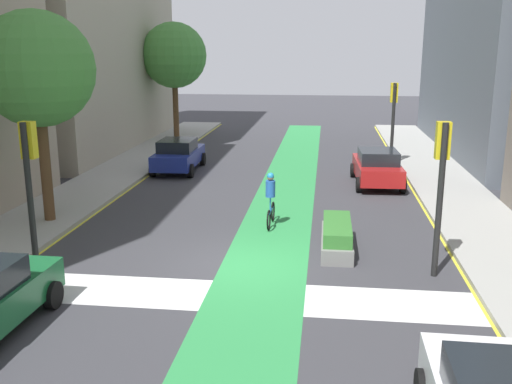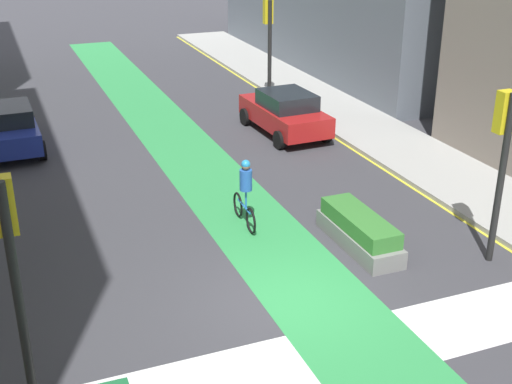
% 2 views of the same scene
% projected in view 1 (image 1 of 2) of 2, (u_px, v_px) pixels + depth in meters
% --- Properties ---
extents(ground_plane, '(120.00, 120.00, 0.00)m').
position_uv_depth(ground_plane, '(240.00, 266.00, 15.90)').
color(ground_plane, '#38383D').
extents(bike_lane_paint, '(2.40, 60.00, 0.01)m').
position_uv_depth(bike_lane_paint, '(264.00, 267.00, 15.82)').
color(bike_lane_paint, '#2D8C47').
rests_on(bike_lane_paint, ground_plane).
extents(crosswalk_band, '(12.00, 1.80, 0.01)m').
position_uv_depth(crosswalk_band, '(228.00, 296.00, 13.98)').
color(crosswalk_band, silver).
rests_on(crosswalk_band, ground_plane).
extents(curb_stripe_left, '(0.16, 60.00, 0.01)m').
position_uv_depth(curb_stripe_left, '(34.00, 257.00, 16.60)').
color(curb_stripe_left, yellow).
rests_on(curb_stripe_left, ground_plane).
extents(curb_stripe_right, '(0.16, 60.00, 0.01)m').
position_uv_depth(curb_stripe_right, '(465.00, 276.00, 15.20)').
color(curb_stripe_right, yellow).
rests_on(curb_stripe_right, ground_plane).
extents(traffic_signal_near_right, '(0.35, 0.52, 4.05)m').
position_uv_depth(traffic_signal_near_right, '(441.00, 169.00, 14.65)').
color(traffic_signal_near_right, black).
rests_on(traffic_signal_near_right, ground_plane).
extents(traffic_signal_near_left, '(0.35, 0.52, 4.04)m').
position_uv_depth(traffic_signal_near_left, '(30.00, 169.00, 14.77)').
color(traffic_signal_near_left, black).
rests_on(traffic_signal_near_left, ground_plane).
extents(traffic_signal_far_right, '(0.35, 0.52, 4.20)m').
position_uv_depth(traffic_signal_far_right, '(393.00, 109.00, 28.33)').
color(traffic_signal_far_right, black).
rests_on(traffic_signal_far_right, ground_plane).
extents(car_blue_left_far, '(2.08, 4.23, 1.57)m').
position_uv_depth(car_blue_left_far, '(178.00, 155.00, 28.04)').
color(car_blue_left_far, navy).
rests_on(car_blue_left_far, ground_plane).
extents(car_red_right_far, '(2.17, 4.27, 1.57)m').
position_uv_depth(car_red_right_far, '(377.00, 167.00, 25.16)').
color(car_red_right_far, '#A51919').
rests_on(car_red_right_far, ground_plane).
extents(cyclist_in_lane, '(0.32, 1.73, 1.86)m').
position_uv_depth(cyclist_in_lane, '(271.00, 198.00, 19.24)').
color(cyclist_in_lane, black).
rests_on(cyclist_in_lane, ground_plane).
extents(street_tree_near, '(3.74, 3.74, 6.91)m').
position_uv_depth(street_tree_near, '(37.00, 70.00, 18.50)').
color(street_tree_near, brown).
rests_on(street_tree_near, sidewalk_left).
extents(street_tree_far, '(4.12, 4.12, 7.32)m').
position_uv_depth(street_tree_far, '(174.00, 56.00, 36.43)').
color(street_tree_far, brown).
rests_on(street_tree_far, sidewalk_left).
extents(median_planter, '(0.90, 2.88, 0.85)m').
position_uv_depth(median_planter, '(337.00, 237.00, 17.11)').
color(median_planter, slate).
rests_on(median_planter, ground_plane).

